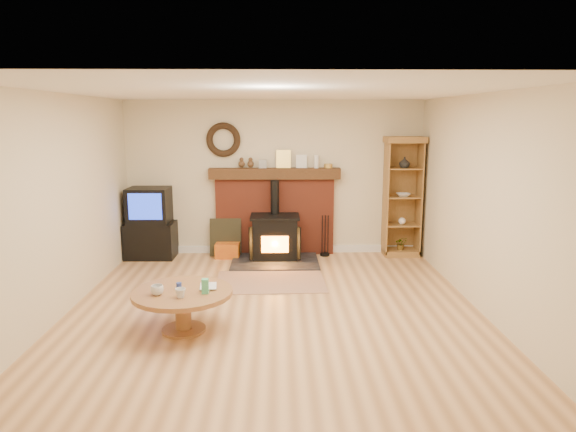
{
  "coord_description": "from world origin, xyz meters",
  "views": [
    {
      "loc": [
        0.05,
        -5.93,
        2.32
      ],
      "look_at": [
        0.19,
        1.0,
        0.98
      ],
      "focal_mm": 32.0,
      "sensor_mm": 36.0,
      "label": 1
    }
  ],
  "objects_px": {
    "tv_unit": "(150,224)",
    "curio_cabinet": "(402,197)",
    "wood_stove": "(275,238)",
    "coffee_table": "(182,298)"
  },
  "relations": [
    {
      "from": "curio_cabinet",
      "to": "coffee_table",
      "type": "distance_m",
      "value": 4.49
    },
    {
      "from": "wood_stove",
      "to": "tv_unit",
      "type": "xyz_separation_m",
      "value": [
        -2.08,
        0.19,
        0.2
      ]
    },
    {
      "from": "wood_stove",
      "to": "tv_unit",
      "type": "bearing_deg",
      "value": 174.67
    },
    {
      "from": "tv_unit",
      "to": "curio_cabinet",
      "type": "bearing_deg",
      "value": 1.18
    },
    {
      "from": "wood_stove",
      "to": "tv_unit",
      "type": "distance_m",
      "value": 2.1
    },
    {
      "from": "tv_unit",
      "to": "curio_cabinet",
      "type": "xyz_separation_m",
      "value": [
        4.22,
        0.09,
        0.44
      ]
    },
    {
      "from": "wood_stove",
      "to": "coffee_table",
      "type": "relative_size",
      "value": 1.28
    },
    {
      "from": "tv_unit",
      "to": "curio_cabinet",
      "type": "height_order",
      "value": "curio_cabinet"
    },
    {
      "from": "tv_unit",
      "to": "wood_stove",
      "type": "bearing_deg",
      "value": -5.33
    },
    {
      "from": "curio_cabinet",
      "to": "tv_unit",
      "type": "bearing_deg",
      "value": -178.82
    }
  ]
}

